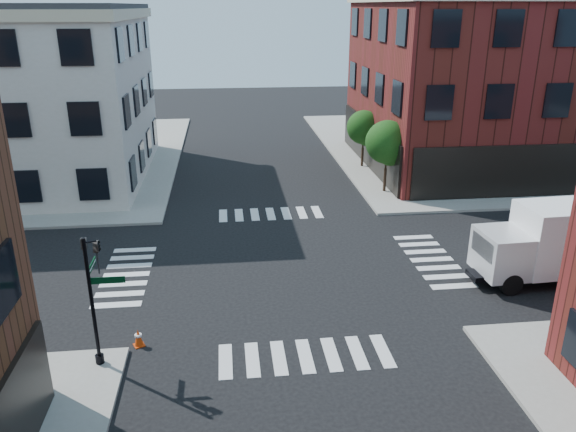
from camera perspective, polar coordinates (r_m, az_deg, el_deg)
The scene contains 8 objects.
ground at distance 25.68m, azimuth -0.46°, elevation -5.20°, with size 120.00×120.00×0.00m, color black.
sidewalk_ne at distance 51.06m, azimuth 21.12°, elevation 6.65°, with size 30.00×30.00×0.15m, color gray.
building_ne at distance 45.53m, azimuth 24.36°, elevation 12.30°, with size 25.00×16.00×12.00m, color #4F1A13.
tree_near at distance 35.37m, azimuth 10.13°, elevation 7.17°, with size 2.69×2.69×4.49m.
tree_far at distance 41.07m, azimuth 7.78°, elevation 8.74°, with size 2.43×2.43×4.07m.
signal_pole at distance 18.81m, azimuth -19.15°, elevation -6.88°, with size 1.29×1.24×4.60m.
box_truck at distance 26.69m, azimuth 26.38°, elevation -2.30°, with size 7.61×2.65×3.40m.
traffic_cone at distance 20.68m, azimuth -14.95°, elevation -11.88°, with size 0.47×0.47×0.65m.
Camera 1 is at (-2.42, -22.99, 11.17)m, focal length 35.00 mm.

